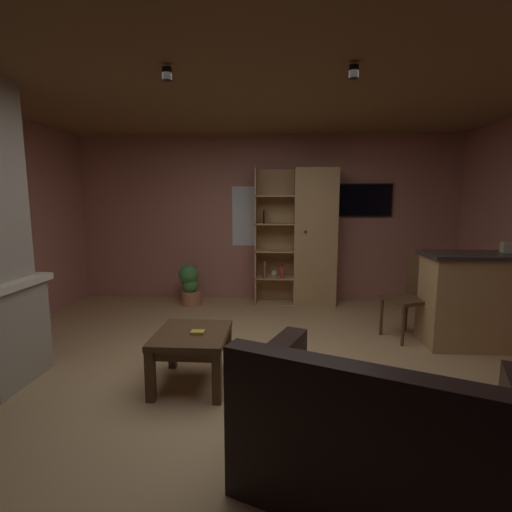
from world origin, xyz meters
The scene contains 15 objects.
floor centered at (0.00, 0.00, -0.01)m, with size 5.91×5.59×0.02m, color tan.
wall_back centered at (0.00, 2.82, 1.28)m, with size 6.03×0.06×2.56m, color #AD7060.
ceiling centered at (0.00, 0.00, 2.57)m, with size 5.91×5.59×0.02m, color brown.
window_pane_back centered at (-0.23, 2.79, 1.33)m, with size 0.60×0.01×0.93m, color white.
bookshelf_cabinet centered at (0.67, 2.55, 1.01)m, with size 1.21×0.41×2.04m.
kitchen_bar_counter centered at (2.51, 0.95, 0.51)m, with size 1.44×0.61×1.02m.
tissue_box centered at (2.67, 1.03, 1.07)m, with size 0.12×0.12×0.11m, color #BFB299.
leather_couch centered at (0.77, -1.25, 0.30)m, with size 1.69×1.39×0.84m.
coffee_table centered at (-0.52, -0.11, 0.37)m, with size 0.61×0.69×0.46m.
table_book_0 centered at (-0.45, -0.15, 0.48)m, with size 0.11×0.08×0.03m, color gold.
dining_chair centered at (1.74, 1.16, 0.53)m, with size 0.55×0.55×0.92m.
potted_floor_plant centered at (-1.13, 2.35, 0.31)m, with size 0.33×0.31×0.62m.
wall_mounted_tv centered at (1.48, 2.76, 1.58)m, with size 0.88×0.06×0.50m.
track_light_spot_1 centered at (-0.61, -0.26, 2.49)m, with size 0.07×0.07×0.09m, color black.
track_light_spot_2 centered at (0.75, -0.22, 2.49)m, with size 0.07×0.07×0.09m, color black.
Camera 1 is at (0.22, -3.14, 1.57)m, focal length 26.43 mm.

